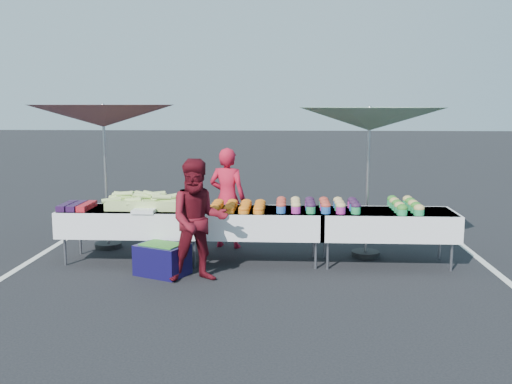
{
  "coord_description": "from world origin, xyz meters",
  "views": [
    {
      "loc": [
        0.41,
        -7.77,
        2.21
      ],
      "look_at": [
        0.0,
        0.0,
        1.0
      ],
      "focal_mm": 40.0,
      "sensor_mm": 36.0,
      "label": 1
    }
  ],
  "objects_px": {
    "vendor": "(227,198)",
    "umbrella_right": "(369,120)",
    "customer": "(198,221)",
    "table_left": "(129,220)",
    "table_center": "(256,222)",
    "table_right": "(386,223)",
    "umbrella_left": "(103,117)",
    "storage_bin": "(162,259)"
  },
  "relations": [
    {
      "from": "vendor",
      "to": "umbrella_right",
      "type": "xyz_separation_m",
      "value": [
        2.07,
        -0.44,
        1.2
      ]
    },
    {
      "from": "customer",
      "to": "umbrella_right",
      "type": "bearing_deg",
      "value": 14.98
    },
    {
      "from": "table_left",
      "to": "customer",
      "type": "relative_size",
      "value": 1.21
    },
    {
      "from": "table_center",
      "to": "table_right",
      "type": "distance_m",
      "value": 1.8
    },
    {
      "from": "vendor",
      "to": "customer",
      "type": "height_order",
      "value": "vendor"
    },
    {
      "from": "table_center",
      "to": "customer",
      "type": "distance_m",
      "value": 1.12
    },
    {
      "from": "umbrella_left",
      "to": "vendor",
      "type": "bearing_deg",
      "value": 4.29
    },
    {
      "from": "table_left",
      "to": "umbrella_right",
      "type": "height_order",
      "value": "umbrella_right"
    },
    {
      "from": "table_left",
      "to": "table_center",
      "type": "height_order",
      "value": "same"
    },
    {
      "from": "vendor",
      "to": "customer",
      "type": "distance_m",
      "value": 1.73
    },
    {
      "from": "customer",
      "to": "table_right",
      "type": "bearing_deg",
      "value": 5.01
    },
    {
      "from": "table_right",
      "to": "customer",
      "type": "height_order",
      "value": "customer"
    },
    {
      "from": "table_center",
      "to": "table_right",
      "type": "bearing_deg",
      "value": 0.0
    },
    {
      "from": "table_center",
      "to": "umbrella_right",
      "type": "relative_size",
      "value": 0.68
    },
    {
      "from": "umbrella_right",
      "to": "customer",
      "type": "bearing_deg",
      "value": -150.45
    },
    {
      "from": "table_right",
      "to": "vendor",
      "type": "distance_m",
      "value": 2.44
    },
    {
      "from": "table_center",
      "to": "customer",
      "type": "xyz_separation_m",
      "value": [
        -0.67,
        -0.88,
        0.19
      ]
    },
    {
      "from": "vendor",
      "to": "table_right",
      "type": "bearing_deg",
      "value": 171.77
    },
    {
      "from": "table_right",
      "to": "vendor",
      "type": "xyz_separation_m",
      "value": [
        -2.29,
        0.84,
        0.19
      ]
    },
    {
      "from": "umbrella_left",
      "to": "storage_bin",
      "type": "bearing_deg",
      "value": -49.79
    },
    {
      "from": "table_center",
      "to": "vendor",
      "type": "height_order",
      "value": "vendor"
    },
    {
      "from": "umbrella_left",
      "to": "umbrella_right",
      "type": "height_order",
      "value": "umbrella_left"
    },
    {
      "from": "table_right",
      "to": "table_left",
      "type": "bearing_deg",
      "value": 180.0
    },
    {
      "from": "table_center",
      "to": "customer",
      "type": "bearing_deg",
      "value": -127.42
    },
    {
      "from": "umbrella_right",
      "to": "storage_bin",
      "type": "distance_m",
      "value": 3.45
    },
    {
      "from": "umbrella_right",
      "to": "vendor",
      "type": "bearing_deg",
      "value": 167.89
    },
    {
      "from": "customer",
      "to": "umbrella_left",
      "type": "xyz_separation_m",
      "value": [
        -1.66,
        1.59,
        1.24
      ]
    },
    {
      "from": "table_center",
      "to": "vendor",
      "type": "bearing_deg",
      "value": 119.91
    },
    {
      "from": "table_center",
      "to": "table_right",
      "type": "xyz_separation_m",
      "value": [
        1.8,
        0.0,
        0.0
      ]
    },
    {
      "from": "customer",
      "to": "table_left",
      "type": "bearing_deg",
      "value": 127.46
    },
    {
      "from": "customer",
      "to": "storage_bin",
      "type": "relative_size",
      "value": 2.03
    },
    {
      "from": "table_center",
      "to": "umbrella_left",
      "type": "distance_m",
      "value": 2.82
    },
    {
      "from": "table_center",
      "to": "storage_bin",
      "type": "relative_size",
      "value": 2.45
    },
    {
      "from": "table_right",
      "to": "umbrella_left",
      "type": "bearing_deg",
      "value": 170.31
    },
    {
      "from": "vendor",
      "to": "table_left",
      "type": "bearing_deg",
      "value": 44.75
    },
    {
      "from": "storage_bin",
      "to": "umbrella_left",
      "type": "bearing_deg",
      "value": 154.86
    },
    {
      "from": "table_center",
      "to": "vendor",
      "type": "relative_size",
      "value": 1.2
    },
    {
      "from": "table_right",
      "to": "vendor",
      "type": "bearing_deg",
      "value": 159.73
    },
    {
      "from": "vendor",
      "to": "storage_bin",
      "type": "bearing_deg",
      "value": 76.88
    },
    {
      "from": "umbrella_right",
      "to": "storage_bin",
      "type": "relative_size",
      "value": 3.61
    },
    {
      "from": "table_center",
      "to": "table_right",
      "type": "height_order",
      "value": "same"
    },
    {
      "from": "table_left",
      "to": "vendor",
      "type": "bearing_deg",
      "value": 32.71
    }
  ]
}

